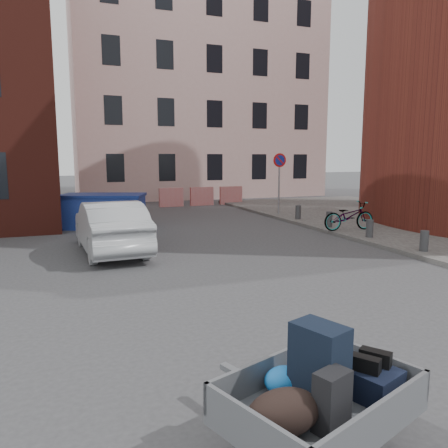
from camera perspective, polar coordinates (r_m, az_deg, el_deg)
name	(u,v)px	position (r m, az deg, el deg)	size (l,w,h in m)	color
ground	(230,292)	(8.54, 0.78, -8.92)	(120.00, 120.00, 0.00)	#38383A
building_pink	(195,92)	(31.23, -3.76, 16.78)	(16.00, 8.00, 14.00)	#CEA59E
no_parking_sign	(279,171)	(19.29, 7.25, 6.91)	(0.60, 0.09, 2.65)	gray
bollards	(370,228)	(14.34, 18.48, -0.55)	(0.22, 9.02, 0.55)	#3A3A3D
barriers	(202,196)	(23.78, -2.90, 3.63)	(4.70, 0.18, 1.00)	red
trailer	(318,396)	(3.99, 12.24, -21.12)	(1.88, 1.98, 1.20)	black
dumpster	(103,211)	(16.78, -15.49, 1.68)	(3.33, 2.48, 1.25)	navy
silver_car	(111,227)	(12.34, -14.61, -0.35)	(1.50, 4.29, 1.41)	#A7AAAE
bicycle	(349,216)	(15.48, 16.00, 1.01)	(0.65, 1.86, 0.98)	black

